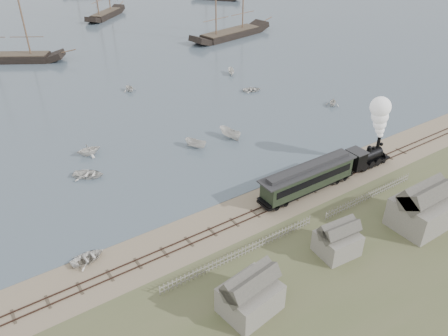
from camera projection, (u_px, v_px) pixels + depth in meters
ground at (252, 202)px, 53.47m from camera, size 600.00×600.00×0.00m
rail_track at (262, 210)px, 52.03m from camera, size 120.00×1.80×0.16m
picket_fence_west at (242, 256)px, 45.44m from camera, size 19.00×0.10×1.20m
picket_fence_east at (369, 199)px, 54.06m from camera, size 15.00×0.10×1.20m
shed_left at (250, 309)px, 39.54m from camera, size 5.00×4.00×4.10m
shed_mid at (335, 252)px, 45.92m from camera, size 4.00×3.50×3.60m
shed_right at (417, 225)px, 49.70m from camera, size 6.00×5.00×5.10m
locomotive at (376, 136)px, 58.86m from camera, size 7.64×2.85×9.53m
passenger_coach at (308, 177)px, 54.28m from camera, size 14.18×2.73×3.44m
beached_dinghy at (88, 258)px, 44.70m from camera, size 2.94×3.84×0.74m
rowboat_0 at (88, 174)px, 58.07m from camera, size 4.77×5.01×0.85m
rowboat_1 at (89, 149)px, 62.85m from camera, size 3.09×3.53×1.79m
rowboat_2 at (230, 134)px, 67.33m from camera, size 4.30×2.57×1.56m
rowboat_3 at (252, 89)px, 84.08m from camera, size 3.65×4.23×0.74m
rowboat_4 at (333, 102)px, 77.99m from camera, size 3.56×3.62×1.44m
rowboat_5 at (231, 72)px, 92.04m from camera, size 3.27×2.45×1.19m
rowboat_7 at (129, 87)px, 83.89m from camera, size 2.99×2.63×1.50m
rowboat_8 at (196, 144)px, 64.75m from camera, size 3.86×2.85×1.40m
schooner_2 at (4, 16)px, 94.55m from camera, size 21.38×15.71×20.00m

